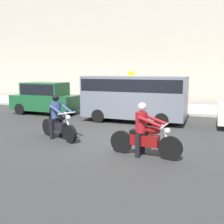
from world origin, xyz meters
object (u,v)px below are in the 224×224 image
(motorcycle_with_rider_denim_blue, at_px, (58,121))
(street_sign_post, at_px, (131,84))
(parked_hatchback_forest_green, at_px, (45,98))
(motorcycle_with_rider_crimson, at_px, (145,135))
(parked_van_slate_gray, at_px, (134,95))

(motorcycle_with_rider_denim_blue, relative_size, street_sign_post, 0.87)
(motorcycle_with_rider_denim_blue, relative_size, parked_hatchback_forest_green, 0.53)
(motorcycle_with_rider_crimson, relative_size, parked_hatchback_forest_green, 0.58)
(parked_van_slate_gray, bearing_deg, parked_hatchback_forest_green, 176.09)
(parked_hatchback_forest_green, xyz_separation_m, street_sign_post, (3.73, 4.53, 0.61))
(motorcycle_with_rider_denim_blue, height_order, parked_hatchback_forest_green, parked_hatchback_forest_green)
(motorcycle_with_rider_crimson, height_order, street_sign_post, street_sign_post)
(motorcycle_with_rider_denim_blue, xyz_separation_m, street_sign_post, (-0.02, 9.07, 0.88))
(motorcycle_with_rider_crimson, xyz_separation_m, parked_van_slate_gray, (-1.78, 4.96, 0.64))
(parked_hatchback_forest_green, bearing_deg, parked_van_slate_gray, -3.91)
(motorcycle_with_rider_denim_blue, xyz_separation_m, parked_van_slate_gray, (1.65, 4.17, 0.62))
(motorcycle_with_rider_crimson, height_order, motorcycle_with_rider_denim_blue, motorcycle_with_rider_denim_blue)
(motorcycle_with_rider_crimson, distance_m, motorcycle_with_rider_denim_blue, 3.52)
(motorcycle_with_rider_crimson, xyz_separation_m, street_sign_post, (-3.45, 9.86, 0.90))
(parked_van_slate_gray, xyz_separation_m, parked_hatchback_forest_green, (-5.40, 0.37, -0.35))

